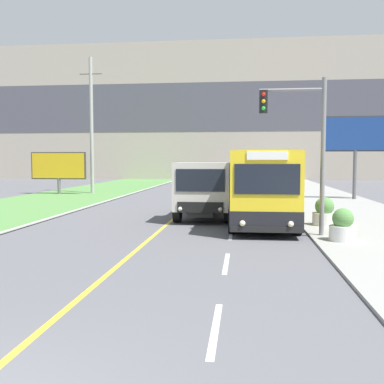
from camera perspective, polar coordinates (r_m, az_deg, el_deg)
name	(u,v)px	position (r m, az deg, el deg)	size (l,w,h in m)	color
lane_marking_centre	(36,356)	(6.93, -19.23, -19.11)	(2.88, 140.00, 0.01)	gold
apartment_block_background	(222,113)	(65.17, 3.78, 9.94)	(80.00, 8.04, 18.68)	#A89E8E
city_bus	(263,188)	(18.10, 9.01, 0.46)	(2.62, 6.03, 3.11)	yellow
dump_truck	(205,191)	(20.34, 1.60, 0.12)	(2.47, 6.63, 2.59)	black
utility_pole_far	(92,125)	(37.19, -12.64, 8.26)	(1.80, 0.28, 10.82)	#9E9E99
traffic_light_mast	(303,136)	(16.12, 13.96, 6.91)	(2.28, 0.32, 5.52)	slate
billboard_large	(356,137)	(32.04, 20.07, 6.57)	(4.26, 0.24, 5.62)	#59595B
billboard_small	(59,166)	(36.76, -16.59, 3.14)	(4.40, 0.24, 3.31)	#59595B
planter_round_near	(343,226)	(15.43, 18.59, -4.15)	(0.85, 0.85, 1.06)	silver
planter_round_second	(324,213)	(18.87, 16.47, -2.54)	(0.94, 0.94, 1.14)	silver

